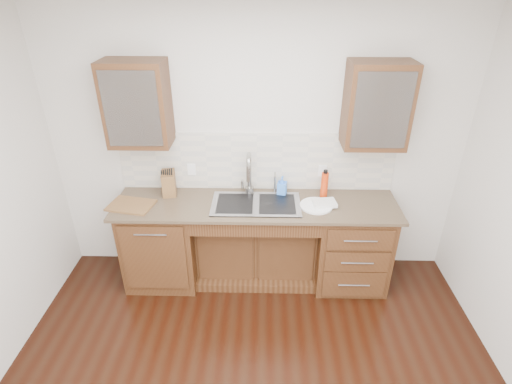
{
  "coord_description": "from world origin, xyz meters",
  "views": [
    {
      "loc": [
        0.07,
        -1.84,
        2.84
      ],
      "look_at": [
        0.0,
        1.4,
        1.05
      ],
      "focal_mm": 28.0,
      "sensor_mm": 36.0,
      "label": 1
    }
  ],
  "objects_px": {
    "soap_bottle": "(282,186)",
    "knife_block": "(169,183)",
    "cutting_board": "(131,205)",
    "plate": "(316,206)",
    "water_bottle": "(324,185)"
  },
  "relations": [
    {
      "from": "water_bottle",
      "to": "cutting_board",
      "type": "distance_m",
      "value": 1.85
    },
    {
      "from": "soap_bottle",
      "to": "knife_block",
      "type": "xyz_separation_m",
      "value": [
        -1.11,
        -0.01,
        0.02
      ]
    },
    {
      "from": "water_bottle",
      "to": "knife_block",
      "type": "xyz_separation_m",
      "value": [
        -1.52,
        0.04,
        -0.01
      ]
    },
    {
      "from": "soap_bottle",
      "to": "cutting_board",
      "type": "distance_m",
      "value": 1.45
    },
    {
      "from": "knife_block",
      "to": "cutting_board",
      "type": "relative_size",
      "value": 0.56
    },
    {
      "from": "soap_bottle",
      "to": "cutting_board",
      "type": "bearing_deg",
      "value": -156.7
    },
    {
      "from": "water_bottle",
      "to": "plate",
      "type": "xyz_separation_m",
      "value": [
        -0.09,
        -0.19,
        -0.12
      ]
    },
    {
      "from": "plate",
      "to": "cutting_board",
      "type": "xyz_separation_m",
      "value": [
        -1.74,
        -0.03,
        0.0
      ]
    },
    {
      "from": "cutting_board",
      "to": "soap_bottle",
      "type": "bearing_deg",
      "value": 10.43
    },
    {
      "from": "knife_block",
      "to": "soap_bottle",
      "type": "bearing_deg",
      "value": -9.75
    },
    {
      "from": "soap_bottle",
      "to": "knife_block",
      "type": "bearing_deg",
      "value": -166.75
    },
    {
      "from": "knife_block",
      "to": "cutting_board",
      "type": "bearing_deg",
      "value": -151.09
    },
    {
      "from": "water_bottle",
      "to": "cutting_board",
      "type": "height_order",
      "value": "water_bottle"
    },
    {
      "from": "soap_bottle",
      "to": "water_bottle",
      "type": "height_order",
      "value": "water_bottle"
    },
    {
      "from": "soap_bottle",
      "to": "knife_block",
      "type": "distance_m",
      "value": 1.11
    }
  ]
}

